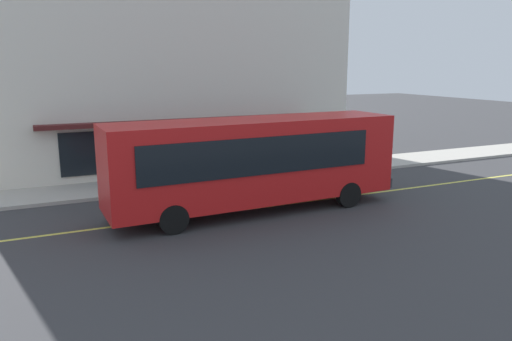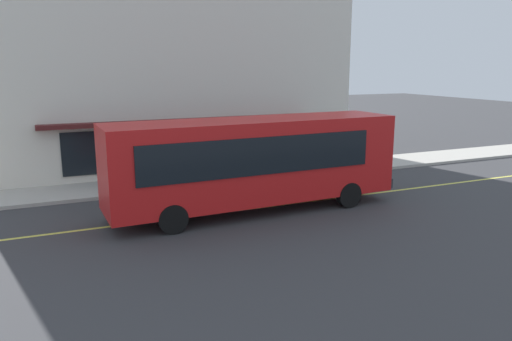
{
  "view_description": "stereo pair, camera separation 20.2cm",
  "coord_description": "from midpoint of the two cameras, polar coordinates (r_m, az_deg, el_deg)",
  "views": [
    {
      "loc": [
        -5.39,
        -16.65,
        5.45
      ],
      "look_at": [
        1.96,
        -0.43,
        1.6
      ],
      "focal_mm": 34.43,
      "sensor_mm": 36.0,
      "label": 1
    },
    {
      "loc": [
        -5.21,
        -16.74,
        5.45
      ],
      "look_at": [
        1.96,
        -0.43,
        1.6
      ],
      "focal_mm": 34.43,
      "sensor_mm": 36.0,
      "label": 2
    }
  ],
  "objects": [
    {
      "name": "storefront_building",
      "position": [
        30.0,
        -12.35,
        16.65
      ],
      "size": [
        18.99,
        12.57,
        15.86
      ],
      "color": "silver",
      "rests_on": "ground"
    },
    {
      "name": "bus",
      "position": [
        18.27,
        -0.37,
        1.27
      ],
      "size": [
        11.2,
        2.89,
        3.5
      ],
      "color": "red",
      "rests_on": "ground"
    },
    {
      "name": "ground",
      "position": [
        18.35,
        -6.5,
        -5.17
      ],
      "size": [
        120.0,
        120.0,
        0.0
      ],
      "primitive_type": "plane",
      "color": "#38383A"
    },
    {
      "name": "lane_centre_stripe",
      "position": [
        18.34,
        -6.5,
        -5.16
      ],
      "size": [
        36.0,
        0.16,
        0.01
      ],
      "primitive_type": "cube",
      "color": "#D8D14C",
      "rests_on": "ground"
    },
    {
      "name": "pedestrian_mid_block",
      "position": [
        23.73,
        -3.04,
        1.68
      ],
      "size": [
        0.34,
        0.34,
        1.64
      ],
      "color": "black",
      "rests_on": "sidewalk"
    },
    {
      "name": "sidewalk",
      "position": [
        23.05,
        -10.42,
        -1.5
      ],
      "size": [
        80.0,
        2.87,
        0.15
      ],
      "primitive_type": "cube",
      "color": "#B2ADA3",
      "rests_on": "ground"
    }
  ]
}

